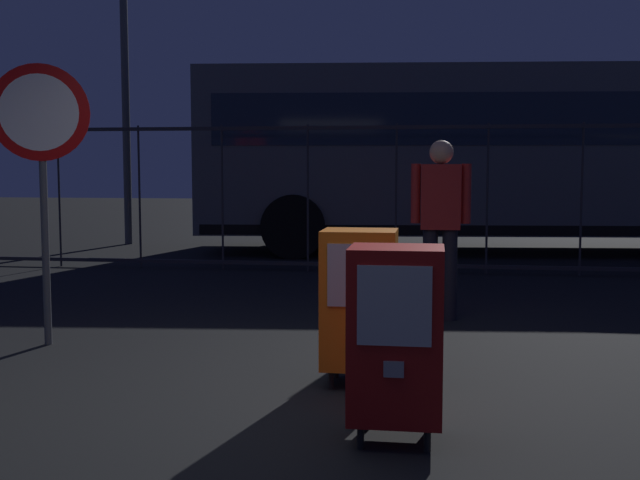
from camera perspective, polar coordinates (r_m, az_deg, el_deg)
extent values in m
plane|color=black|center=(4.77, -5.78, -12.12)|extent=(60.00, 60.00, 0.00)
cylinder|color=black|center=(4.13, 2.94, -14.01)|extent=(0.04, 0.04, 0.12)
cylinder|color=black|center=(4.12, 7.75, -14.13)|extent=(0.04, 0.04, 0.12)
cylinder|color=black|center=(4.40, 3.29, -12.81)|extent=(0.04, 0.04, 0.12)
cylinder|color=black|center=(4.38, 7.79, -12.92)|extent=(0.04, 0.04, 0.12)
cube|color=#9E1411|center=(4.12, 5.51, -6.73)|extent=(0.48, 0.40, 0.90)
cube|color=#B2B7BF|center=(3.88, 5.38, -4.76)|extent=(0.36, 0.01, 0.40)
cube|color=gray|center=(3.95, 5.34, -9.27)|extent=(0.10, 0.02, 0.08)
cylinder|color=black|center=(5.16, 0.80, -10.05)|extent=(0.04, 0.04, 0.12)
cylinder|color=black|center=(5.13, 4.58, -10.16)|extent=(0.04, 0.04, 0.12)
cylinder|color=black|center=(5.43, 1.19, -9.27)|extent=(0.04, 0.04, 0.12)
cylinder|color=black|center=(5.40, 4.78, -9.37)|extent=(0.04, 0.04, 0.12)
cube|color=orange|center=(5.17, 2.86, -4.24)|extent=(0.48, 0.40, 0.90)
cube|color=#B2B7BF|center=(4.94, 2.64, -2.58)|extent=(0.36, 0.01, 0.40)
cube|color=gray|center=(4.99, 2.62, -6.16)|extent=(0.10, 0.02, 0.08)
cylinder|color=#4C4F54|center=(6.64, -19.27, 2.19)|extent=(0.06, 0.06, 2.20)
cylinder|color=red|center=(6.63, -19.55, 8.66)|extent=(0.71, 0.31, 0.76)
cylinder|color=white|center=(6.62, -19.60, 8.67)|extent=(0.56, 0.23, 0.60)
cylinder|color=black|center=(7.45, 7.93, -2.47)|extent=(0.14, 0.14, 0.85)
cylinder|color=black|center=(7.45, 9.32, -2.49)|extent=(0.14, 0.14, 0.85)
cube|color=maroon|center=(7.39, 8.70, 3.10)|extent=(0.36, 0.20, 0.60)
sphere|color=tan|center=(7.38, 8.75, 6.28)|extent=(0.22, 0.22, 0.22)
cylinder|color=maroon|center=(7.39, 6.92, 3.35)|extent=(0.09, 0.09, 0.55)
cylinder|color=maroon|center=(7.39, 10.49, 3.30)|extent=(0.09, 0.09, 0.55)
cube|color=#2D2D33|center=(10.70, 2.31, 8.10)|extent=(18.00, 0.04, 0.05)
cube|color=#2D2D33|center=(10.77, 2.28, -1.77)|extent=(18.00, 0.04, 0.05)
cylinder|color=#2D2D33|center=(11.90, -18.29, 2.98)|extent=(0.03, 0.03, 2.00)
cylinder|color=#2D2D33|center=(11.41, -12.88, 3.03)|extent=(0.03, 0.03, 2.00)
cylinder|color=#2D2D33|center=(11.03, -7.06, 3.05)|extent=(0.03, 0.03, 2.00)
cylinder|color=#2D2D33|center=(10.78, -0.88, 3.04)|extent=(0.03, 0.03, 2.00)
cylinder|color=#2D2D33|center=(10.65, 5.51, 2.99)|extent=(0.03, 0.03, 2.00)
cylinder|color=#2D2D33|center=(10.66, 11.97, 2.90)|extent=(0.03, 0.03, 2.00)
cylinder|color=#2D2D33|center=(10.81, 18.34, 2.77)|extent=(0.03, 0.03, 2.00)
cube|color=#4C5156|center=(13.70, 14.07, 6.19)|extent=(10.69, 3.51, 2.65)
cube|color=#1E2838|center=(13.72, 14.12, 8.18)|extent=(10.07, 3.47, 0.80)
cube|color=black|center=(13.74, 13.96, 1.07)|extent=(10.48, 3.50, 0.16)
cylinder|color=black|center=(12.26, -1.95, 0.97)|extent=(1.02, 0.38, 1.00)
cylinder|color=black|center=(14.75, -1.16, 1.70)|extent=(1.02, 0.38, 1.00)
cylinder|color=#4C4F54|center=(15.12, -13.90, 12.53)|extent=(0.14, 0.14, 6.74)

